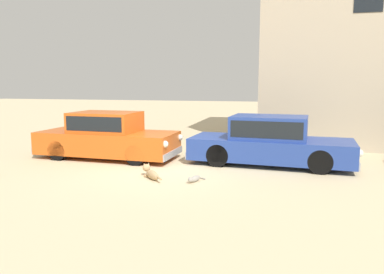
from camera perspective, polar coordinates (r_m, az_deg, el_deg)
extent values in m
plane|color=#CCB78E|center=(10.45, -4.80, -4.88)|extent=(80.00, 80.00, 0.00)
cube|color=#D15619|center=(12.12, -12.92, -0.83)|extent=(4.46, 1.88, 0.70)
cube|color=#D15619|center=(12.05, -13.21, 2.29)|extent=(2.08, 1.56, 0.63)
cube|color=black|center=(12.05, -13.21, 2.34)|extent=(1.91, 1.58, 0.44)
cube|color=#999BA0|center=(11.27, -3.12, -2.54)|extent=(0.18, 1.70, 0.20)
cube|color=#999BA0|center=(13.34, -21.12, -1.40)|extent=(0.18, 1.70, 0.20)
sphere|color=silver|center=(11.84, -1.91, -0.06)|extent=(0.20, 0.20, 0.20)
sphere|color=silver|center=(10.56, -4.20, -1.10)|extent=(0.20, 0.20, 0.20)
cube|color=red|center=(13.88, -19.36, 0.77)|extent=(0.05, 0.18, 0.18)
cube|color=red|center=(12.70, -23.24, -0.08)|extent=(0.05, 0.18, 0.18)
cylinder|color=black|center=(12.27, -5.75, -1.46)|extent=(0.62, 0.22, 0.61)
cylinder|color=black|center=(10.89, -8.74, -2.76)|extent=(0.62, 0.22, 0.61)
cylinder|color=black|center=(13.47, -16.25, -0.89)|extent=(0.62, 0.22, 0.61)
cylinder|color=black|center=(12.22, -20.07, -1.97)|extent=(0.62, 0.22, 0.61)
cube|color=navy|center=(11.08, 12.00, -1.83)|extent=(4.76, 2.06, 0.63)
cube|color=navy|center=(10.99, 11.86, 1.49)|extent=(2.24, 1.63, 0.66)
cube|color=black|center=(10.99, 11.86, 1.54)|extent=(2.07, 1.64, 0.46)
cube|color=#999BA0|center=(11.11, 23.87, -3.41)|extent=(0.25, 1.69, 0.20)
cube|color=#999BA0|center=(11.59, 0.57, -2.24)|extent=(0.25, 1.69, 0.20)
sphere|color=silver|center=(11.72, 23.81, -1.11)|extent=(0.20, 0.20, 0.20)
sphere|color=silver|center=(10.39, 24.49, -2.28)|extent=(0.20, 0.20, 0.20)
cube|color=red|center=(12.23, 1.63, 0.03)|extent=(0.05, 0.18, 0.18)
cube|color=red|center=(10.83, -0.62, -1.03)|extent=(0.05, 0.18, 0.18)
cylinder|color=black|center=(11.79, 19.15, -2.19)|extent=(0.67, 0.25, 0.65)
cylinder|color=black|center=(10.30, 19.23, -3.66)|extent=(0.67, 0.25, 0.65)
cylinder|color=black|center=(12.06, 5.79, -1.54)|extent=(0.67, 0.25, 0.65)
cylinder|color=black|center=(10.61, 4.00, -2.87)|extent=(0.67, 0.25, 0.65)
cylinder|color=tan|center=(9.54, -7.12, -6.01)|extent=(0.11, 0.11, 0.06)
cylinder|color=tan|center=(9.58, -6.51, -5.93)|extent=(0.11, 0.11, 0.06)
ellipsoid|color=tan|center=(9.29, -6.14, -5.85)|extent=(0.57, 0.58, 0.23)
sphere|color=tan|center=(9.61, -7.07, -4.75)|extent=(0.20, 0.20, 0.20)
cone|color=tan|center=(9.70, -7.30, -4.71)|extent=(0.15, 0.15, 0.11)
cone|color=tan|center=(9.57, -7.40, -4.27)|extent=(0.10, 0.10, 0.09)
cone|color=tan|center=(9.61, -6.75, -4.20)|extent=(0.10, 0.10, 0.09)
cylinder|color=tan|center=(8.94, -5.13, -6.31)|extent=(0.19, 0.20, 0.08)
ellipsoid|color=gray|center=(9.05, 0.49, -6.46)|extent=(0.25, 0.42, 0.15)
sphere|color=gray|center=(8.85, -0.28, -6.63)|extent=(0.12, 0.12, 0.12)
cone|color=gray|center=(8.82, -0.12, -6.36)|extent=(0.05, 0.05, 0.05)
cone|color=gray|center=(8.85, -0.45, -6.31)|extent=(0.05, 0.05, 0.05)
cylinder|color=gray|center=(9.30, 1.55, -6.38)|extent=(0.21, 0.14, 0.04)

